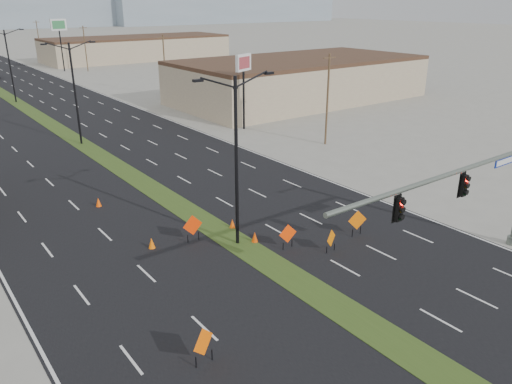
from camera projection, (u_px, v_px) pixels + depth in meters
ground at (398, 346)px, 21.23m from camera, size 600.00×600.00×0.00m
building_se_near at (299, 81)px, 72.88m from camera, size 36.00×18.00×5.50m
building_se_far at (138, 49)px, 123.76m from camera, size 44.00×16.00×5.00m
mesa_east at (221, 8)px, 335.31m from camera, size 160.00×50.00×18.00m
signal_mast at (482, 186)px, 25.79m from camera, size 16.30×0.60×8.00m
streetlight_0 at (236, 158)px, 28.25m from camera, size 5.15×0.24×10.02m
streetlight_1 at (75, 91)px, 49.16m from camera, size 5.15×0.24×10.02m
streetlight_2 at (10, 64)px, 70.08m from camera, size 5.15×0.24×10.02m
utility_pole_0 at (328, 98)px, 49.42m from camera, size 1.60×0.20×9.00m
utility_pole_1 at (165, 64)px, 75.56m from camera, size 1.60×0.20×9.00m
utility_pole_2 at (85, 48)px, 101.70m from camera, size 1.60×0.20×9.00m
utility_pole_3 at (39, 38)px, 127.84m from camera, size 1.60×0.20×9.00m
construction_sign_1 at (203, 343)px, 19.82m from camera, size 1.20×0.57×1.72m
construction_sign_2 at (193, 226)px, 30.09m from camera, size 1.30×0.09×1.73m
construction_sign_3 at (288, 234)px, 29.26m from camera, size 1.17×0.21×1.56m
construction_sign_4 at (331, 239)px, 28.89m from camera, size 1.01×0.42×1.42m
construction_sign_5 at (357, 221)px, 30.87m from camera, size 1.21×0.44×1.68m
cone_0 at (152, 243)px, 29.49m from camera, size 0.53×0.53×0.67m
cone_1 at (255, 237)px, 30.20m from camera, size 0.52×0.52×0.69m
cone_2 at (232, 224)px, 32.11m from camera, size 0.49×0.49×0.63m
cone_3 at (98, 202)px, 35.48m from camera, size 0.41×0.41×0.67m
pole_sign_east_near at (244, 69)px, 54.72m from camera, size 2.63×1.38×8.31m
pole_sign_east_far at (59, 28)px, 100.62m from camera, size 3.36×0.99×10.29m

